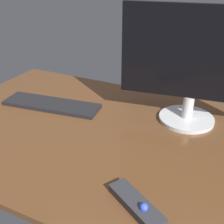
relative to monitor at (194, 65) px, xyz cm
name	(u,v)px	position (x,y,z in cm)	size (l,w,h in cm)	color
desk	(113,136)	(-21.09, -20.61, -22.83)	(140.00, 84.00, 2.00)	brown
monitor	(194,65)	(0.00, 0.00, 0.00)	(51.21, 20.67, 42.12)	silver
keyboard	(51,105)	(-53.51, -12.61, -21.04)	(40.76, 11.47, 1.57)	black
media_remote	(136,204)	(-1.41, -48.98, -20.65)	(17.17, 12.92, 3.64)	#2D2D33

